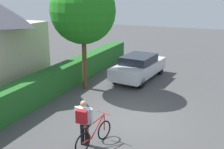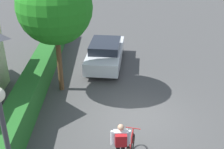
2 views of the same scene
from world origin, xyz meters
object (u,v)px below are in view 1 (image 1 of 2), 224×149
at_px(parked_car_near, 139,66).
at_px(bicycle, 94,135).
at_px(tree_kerbside, 83,11).
at_px(person_rider, 84,119).

height_order(parked_car_near, bicycle, parked_car_near).
height_order(parked_car_near, tree_kerbside, tree_kerbside).
bearing_deg(person_rider, tree_kerbside, 28.23).
height_order(bicycle, person_rider, person_rider).
bearing_deg(parked_car_near, person_rider, -175.56).
xyz_separation_m(parked_car_near, person_rider, (-7.49, -0.58, 0.20)).
distance_m(bicycle, tree_kerbside, 6.57).
xyz_separation_m(parked_car_near, tree_kerbside, (-2.65, 2.02, 3.16)).
xyz_separation_m(bicycle, tree_kerbside, (4.74, 2.90, 3.51)).
relative_size(bicycle, person_rider, 1.09).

